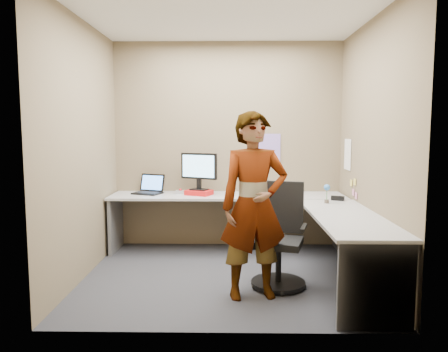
{
  "coord_description": "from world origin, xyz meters",
  "views": [
    {
      "loc": [
        0.06,
        -4.52,
        1.57
      ],
      "look_at": [
        -0.03,
        0.25,
        1.05
      ],
      "focal_mm": 35.0,
      "sensor_mm": 36.0,
      "label": 1
    }
  ],
  "objects_px": {
    "monitor": "(199,168)",
    "office_chair": "(280,244)",
    "person": "(254,206)",
    "desk": "(265,215)"
  },
  "relations": [
    {
      "from": "monitor",
      "to": "office_chair",
      "type": "bearing_deg",
      "value": -30.26
    },
    {
      "from": "monitor",
      "to": "office_chair",
      "type": "height_order",
      "value": "monitor"
    },
    {
      "from": "monitor",
      "to": "office_chair",
      "type": "relative_size",
      "value": 0.46
    },
    {
      "from": "office_chair",
      "to": "person",
      "type": "distance_m",
      "value": 0.61
    },
    {
      "from": "desk",
      "to": "person",
      "type": "relative_size",
      "value": 1.72
    },
    {
      "from": "desk",
      "to": "monitor",
      "type": "xyz_separation_m",
      "value": [
        -0.8,
        0.59,
        0.48
      ]
    },
    {
      "from": "monitor",
      "to": "person",
      "type": "bearing_deg",
      "value": -44.5
    },
    {
      "from": "office_chair",
      "to": "monitor",
      "type": "bearing_deg",
      "value": 142.06
    },
    {
      "from": "desk",
      "to": "person",
      "type": "height_order",
      "value": "person"
    },
    {
      "from": "office_chair",
      "to": "person",
      "type": "xyz_separation_m",
      "value": [
        -0.28,
        -0.31,
        0.45
      ]
    }
  ]
}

